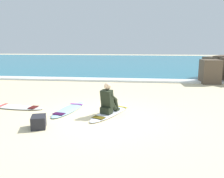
% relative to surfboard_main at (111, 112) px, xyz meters
% --- Properties ---
extents(ground_plane, '(80.00, 80.00, 0.00)m').
position_rel_surfboard_main_xyz_m(ground_plane, '(-0.23, -0.55, -0.04)').
color(ground_plane, beige).
extents(sea, '(80.00, 28.00, 0.10)m').
position_rel_surfboard_main_xyz_m(sea, '(-0.23, 20.19, 0.01)').
color(sea, teal).
rests_on(sea, ground).
extents(breaking_foam, '(80.00, 0.90, 0.11)m').
position_rel_surfboard_main_xyz_m(breaking_foam, '(-0.23, 6.49, 0.02)').
color(breaking_foam, white).
rests_on(breaking_foam, ground).
extents(surfboard_main, '(1.36, 2.30, 0.08)m').
position_rel_surfboard_main_xyz_m(surfboard_main, '(0.00, 0.00, 0.00)').
color(surfboard_main, silver).
rests_on(surfboard_main, ground).
extents(surfer_seated, '(0.58, 0.77, 0.95)m').
position_rel_surfboard_main_xyz_m(surfer_seated, '(-0.06, -0.15, 0.40)').
color(surfer_seated, black).
rests_on(surfer_seated, surfboard_main).
extents(surfboard_spare_near, '(0.89, 2.06, 0.08)m').
position_rel_surfboard_main_xyz_m(surfboard_spare_near, '(-1.43, 0.18, 0.00)').
color(surfboard_spare_near, '#9ED1E5').
rests_on(surfboard_spare_near, ground).
extents(surfboard_spare_far, '(2.02, 0.71, 0.08)m').
position_rel_surfboard_main_xyz_m(surfboard_spare_far, '(-3.29, 0.22, 0.00)').
color(surfboard_spare_far, white).
rests_on(surfboard_spare_far, ground).
extents(rock_outcrop_distant, '(2.63, 3.29, 1.45)m').
position_rel_surfboard_main_xyz_m(rock_outcrop_distant, '(5.73, 7.51, 0.65)').
color(rock_outcrop_distant, brown).
rests_on(rock_outcrop_distant, ground).
extents(beach_bag, '(0.50, 0.57, 0.32)m').
position_rel_surfboard_main_xyz_m(beach_bag, '(-1.73, -1.49, 0.12)').
color(beach_bag, '#232328').
rests_on(beach_bag, ground).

